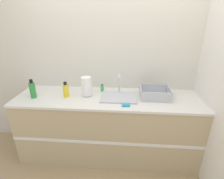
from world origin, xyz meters
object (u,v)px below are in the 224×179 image
at_px(sink, 119,96).
at_px(bottle_green, 33,90).
at_px(dish_rack, 155,94).
at_px(soap_dispenser, 102,88).
at_px(paper_towel_roll, 87,86).
at_px(bottle_yellow, 66,90).

bearing_deg(sink, bottle_green, -176.07).
bearing_deg(sink, dish_rack, 5.57).
bearing_deg(soap_dispenser, paper_towel_roll, -139.62).
height_order(dish_rack, bottle_green, bottle_green).
relative_size(sink, dish_rack, 1.18).
xyz_separation_m(sink, soap_dispenser, (-0.23, 0.19, 0.03)).
bearing_deg(paper_towel_roll, soap_dispenser, 40.38).
xyz_separation_m(dish_rack, bottle_green, (-1.53, -0.12, 0.06)).
height_order(dish_rack, bottle_yellow, bottle_yellow).
xyz_separation_m(sink, bottle_green, (-1.08, -0.07, 0.09)).
distance_m(bottle_green, bottle_yellow, 0.41).
distance_m(paper_towel_roll, bottle_yellow, 0.27).
distance_m(paper_towel_roll, bottle_green, 0.67).
height_order(sink, paper_towel_roll, sink).
bearing_deg(soap_dispenser, bottle_green, -162.83).
bearing_deg(bottle_yellow, bottle_green, -172.24).
bearing_deg(sink, soap_dispenser, 141.43).
distance_m(paper_towel_roll, dish_rack, 0.87).
relative_size(dish_rack, bottle_green, 1.55).
relative_size(dish_rack, soap_dispenser, 3.52).
bearing_deg(dish_rack, soap_dispenser, 168.31).
bearing_deg(paper_towel_roll, sink, -4.64).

